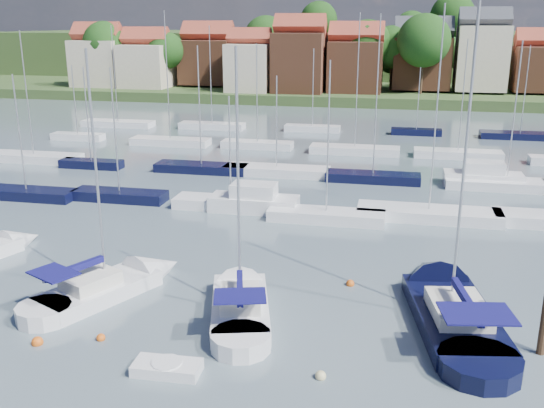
# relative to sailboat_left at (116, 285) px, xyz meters

# --- Properties ---
(ground) EXTENTS (260.00, 260.00, 0.00)m
(ground) POSITION_rel_sailboat_left_xyz_m (9.32, 36.19, -0.36)
(ground) COLOR #43515B
(ground) RESTS_ON ground
(sailboat_left) EXTENTS (7.10, 10.70, 14.37)m
(sailboat_left) POSITION_rel_sailboat_left_xyz_m (0.00, 0.00, 0.00)
(sailboat_left) COLOR silver
(sailboat_left) RESTS_ON ground
(sailboat_centre) EXTENTS (5.53, 11.04, 14.55)m
(sailboat_centre) POSITION_rel_sailboat_left_xyz_m (7.24, -0.32, -0.00)
(sailboat_centre) COLOR silver
(sailboat_centre) RESTS_ON ground
(sailboat_navy) EXTENTS (5.95, 14.16, 18.92)m
(sailboat_navy) POSITION_rel_sailboat_left_xyz_m (17.83, 1.67, -0.01)
(sailboat_navy) COLOR black
(sailboat_navy) RESTS_ON ground
(tender) EXTENTS (2.95, 1.46, 0.63)m
(tender) POSITION_rel_sailboat_left_xyz_m (5.84, -7.25, -0.12)
(tender) COLOR silver
(tender) RESTS_ON ground
(timber_piling) EXTENTS (0.40, 0.40, 7.10)m
(timber_piling) POSITION_rel_sailboat_left_xyz_m (21.84, -2.24, 1.17)
(timber_piling) COLOR #4C331E
(timber_piling) RESTS_ON ground
(buoy_b) EXTENTS (0.55, 0.55, 0.55)m
(buoy_b) POSITION_rel_sailboat_left_xyz_m (-1.00, -6.22, -0.36)
(buoy_b) COLOR #D85914
(buoy_b) RESTS_ON ground
(buoy_c) EXTENTS (0.43, 0.43, 0.43)m
(buoy_c) POSITION_rel_sailboat_left_xyz_m (1.71, -5.23, -0.36)
(buoy_c) COLOR #D85914
(buoy_c) RESTS_ON ground
(buoy_d) EXTENTS (0.47, 0.47, 0.47)m
(buoy_d) POSITION_rel_sailboat_left_xyz_m (12.34, -6.28, -0.36)
(buoy_d) COLOR beige
(buoy_d) RESTS_ON ground
(buoy_e) EXTENTS (0.48, 0.48, 0.48)m
(buoy_e) POSITION_rel_sailboat_left_xyz_m (12.76, 3.46, -0.36)
(buoy_e) COLOR #D85914
(buoy_e) RESTS_ON ground
(marina_field) EXTENTS (79.62, 41.41, 15.93)m
(marina_field) POSITION_rel_sailboat_left_xyz_m (11.22, 31.34, 0.07)
(marina_field) COLOR silver
(marina_field) RESTS_ON ground
(far_shore_town) EXTENTS (212.46, 90.00, 22.27)m
(far_shore_town) POSITION_rel_sailboat_left_xyz_m (11.55, 128.86, 4.25)
(far_shore_town) COLOR #3A4C26
(far_shore_town) RESTS_ON ground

